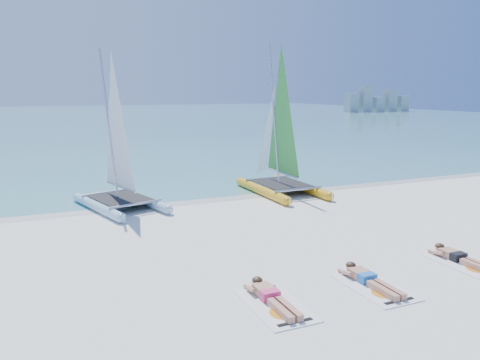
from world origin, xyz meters
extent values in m
plane|color=silver|center=(0.00, 0.00, 0.00)|extent=(140.00, 140.00, 0.00)
cube|color=#6EB8B3|center=(0.00, 63.00, 0.01)|extent=(140.00, 115.00, 0.01)
cube|color=beige|center=(0.00, 5.50, 0.00)|extent=(140.00, 1.40, 0.01)
cube|color=#A7B0B8|center=(48.00, 62.00, 1.75)|extent=(2.00, 2.00, 3.50)
cube|color=#A7B0B8|center=(51.00, 62.00, 2.50)|extent=(2.00, 2.00, 5.00)
cube|color=#A7B0B8|center=(54.00, 62.00, 1.40)|extent=(2.00, 2.00, 2.80)
cube|color=#A7B0B8|center=(57.00, 62.00, 2.10)|extent=(2.00, 2.00, 4.20)
cube|color=#A7B0B8|center=(60.00, 62.00, 1.50)|extent=(2.00, 2.00, 3.00)
cylinder|color=silver|center=(-4.49, 5.13, 0.17)|extent=(1.33, 3.69, 0.33)
cone|color=silver|center=(-5.04, 7.12, 0.17)|extent=(0.43, 0.55, 0.31)
cylinder|color=silver|center=(-2.88, 5.59, 0.17)|extent=(1.33, 3.69, 0.33)
cone|color=silver|center=(-3.44, 7.57, 0.17)|extent=(0.43, 0.55, 0.31)
cube|color=black|center=(-3.68, 5.36, 0.36)|extent=(2.11, 2.42, 0.03)
cylinder|color=silver|center=(-3.86, 6.00, 2.93)|extent=(0.34, 0.97, 5.15)
cylinder|color=gold|center=(1.77, 5.25, 0.18)|extent=(0.45, 4.05, 0.36)
cone|color=gold|center=(1.72, 7.48, 0.18)|extent=(0.35, 0.52, 0.34)
cylinder|color=gold|center=(3.57, 5.29, 0.18)|extent=(0.45, 4.05, 0.36)
cone|color=gold|center=(3.52, 7.52, 0.18)|extent=(0.35, 0.52, 0.34)
cube|color=black|center=(2.67, 5.27, 0.39)|extent=(1.79, 2.26, 0.03)
cylinder|color=silver|center=(2.65, 5.99, 3.16)|extent=(0.11, 1.06, 5.57)
cube|color=white|center=(-2.22, -3.57, 0.01)|extent=(1.00, 1.85, 0.02)
cube|color=tan|center=(-2.22, -3.14, 0.12)|extent=(0.36, 0.55, 0.17)
cube|color=#ED3772|center=(-2.22, -3.34, 0.12)|extent=(0.37, 0.22, 0.17)
cube|color=tan|center=(-2.22, -3.94, 0.09)|extent=(0.31, 0.85, 0.13)
sphere|color=tan|center=(-2.22, -2.77, 0.16)|extent=(0.21, 0.21, 0.21)
ellipsoid|color=#352313|center=(-2.22, -2.76, 0.20)|extent=(0.22, 0.24, 0.15)
cube|color=white|center=(0.08, -3.62, 0.01)|extent=(1.00, 1.85, 0.02)
cube|color=tan|center=(0.08, -3.19, 0.12)|extent=(0.36, 0.55, 0.17)
cube|color=blue|center=(0.08, -3.39, 0.12)|extent=(0.37, 0.22, 0.17)
cube|color=tan|center=(0.08, -3.99, 0.09)|extent=(0.31, 0.85, 0.13)
sphere|color=tan|center=(0.08, -2.82, 0.16)|extent=(0.21, 0.21, 0.21)
ellipsoid|color=#352313|center=(0.08, -2.81, 0.20)|extent=(0.22, 0.24, 0.15)
cube|color=white|center=(2.93, -3.44, 0.01)|extent=(1.00, 1.85, 0.02)
cube|color=tan|center=(2.93, -3.01, 0.12)|extent=(0.36, 0.55, 0.17)
cube|color=black|center=(2.93, -3.21, 0.12)|extent=(0.37, 0.22, 0.17)
cube|color=tan|center=(2.93, -3.81, 0.09)|extent=(0.31, 0.85, 0.13)
sphere|color=tan|center=(2.93, -2.64, 0.16)|extent=(0.21, 0.21, 0.21)
ellipsoid|color=#352313|center=(2.93, -2.63, 0.20)|extent=(0.22, 0.24, 0.15)
camera|label=1|loc=(-6.13, -10.95, 4.06)|focal=35.00mm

